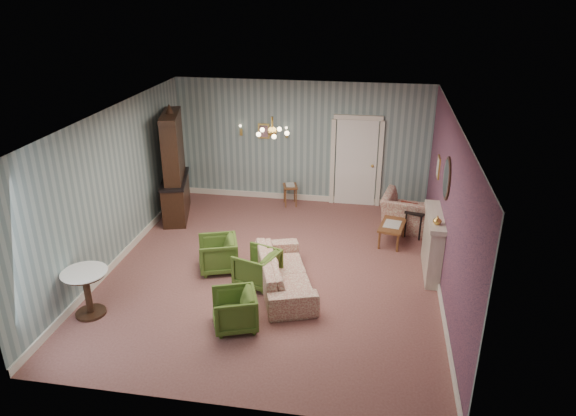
% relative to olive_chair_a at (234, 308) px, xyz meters
% --- Properties ---
extents(floor, '(7.00, 7.00, 0.00)m').
position_rel_olive_chair_a_xyz_m(floor, '(0.26, 1.85, -0.34)').
color(floor, '#84544D').
rests_on(floor, ground).
extents(ceiling, '(7.00, 7.00, 0.00)m').
position_rel_olive_chair_a_xyz_m(ceiling, '(0.26, 1.85, 2.56)').
color(ceiling, white).
rests_on(ceiling, ground).
extents(wall_back, '(6.00, 0.00, 6.00)m').
position_rel_olive_chair_a_xyz_m(wall_back, '(0.26, 5.35, 1.11)').
color(wall_back, slate).
rests_on(wall_back, ground).
extents(wall_front, '(6.00, 0.00, 6.00)m').
position_rel_olive_chair_a_xyz_m(wall_front, '(0.26, -1.65, 1.11)').
color(wall_front, slate).
rests_on(wall_front, ground).
extents(wall_left, '(0.00, 7.00, 7.00)m').
position_rel_olive_chair_a_xyz_m(wall_left, '(-2.74, 1.85, 1.11)').
color(wall_left, slate).
rests_on(wall_left, ground).
extents(wall_right, '(0.00, 7.00, 7.00)m').
position_rel_olive_chair_a_xyz_m(wall_right, '(3.26, 1.85, 1.11)').
color(wall_right, slate).
rests_on(wall_right, ground).
extents(wall_right_floral, '(0.00, 7.00, 7.00)m').
position_rel_olive_chair_a_xyz_m(wall_right_floral, '(3.24, 1.85, 1.11)').
color(wall_right_floral, '#A85460').
rests_on(wall_right_floral, ground).
extents(door, '(1.12, 0.12, 2.16)m').
position_rel_olive_chair_a_xyz_m(door, '(1.56, 5.31, 0.74)').
color(door, white).
rests_on(door, floor).
extents(olive_chair_a, '(0.80, 0.82, 0.67)m').
position_rel_olive_chair_a_xyz_m(olive_chair_a, '(0.00, 0.00, 0.00)').
color(olive_chair_a, '#436021').
rests_on(olive_chair_a, floor).
extents(olive_chair_b, '(0.81, 0.84, 0.69)m').
position_rel_olive_chair_a_xyz_m(olive_chair_b, '(0.06, 1.33, 0.01)').
color(olive_chair_b, '#436021').
rests_on(olive_chair_b, floor).
extents(olive_chair_c, '(0.83, 0.86, 0.71)m').
position_rel_olive_chair_a_xyz_m(olive_chair_c, '(-0.76, 1.69, 0.02)').
color(olive_chair_c, '#436021').
rests_on(olive_chair_c, floor).
extents(sofa_chintz, '(1.25, 2.17, 0.81)m').
position_rel_olive_chair_a_xyz_m(sofa_chintz, '(0.55, 1.28, 0.07)').
color(sofa_chintz, '#95443C').
rests_on(sofa_chintz, floor).
extents(wingback_chair, '(1.30, 0.97, 1.03)m').
position_rel_olive_chair_a_xyz_m(wingback_chair, '(2.82, 4.10, 0.18)').
color(wingback_chair, '#95443C').
rests_on(wingback_chair, floor).
extents(dresser, '(0.91, 1.60, 2.53)m').
position_rel_olive_chair_a_xyz_m(dresser, '(-2.39, 3.91, 0.93)').
color(dresser, black).
rests_on(dresser, floor).
extents(fireplace, '(0.30, 1.40, 1.16)m').
position_rel_olive_chair_a_xyz_m(fireplace, '(3.12, 2.25, 0.24)').
color(fireplace, beige).
rests_on(fireplace, floor).
extents(mantel_vase, '(0.15, 0.15, 0.15)m').
position_rel_olive_chair_a_xyz_m(mantel_vase, '(3.10, 1.85, 0.90)').
color(mantel_vase, gold).
rests_on(mantel_vase, fireplace).
extents(oval_mirror, '(0.04, 0.76, 0.84)m').
position_rel_olive_chair_a_xyz_m(oval_mirror, '(3.22, 2.25, 1.51)').
color(oval_mirror, white).
rests_on(oval_mirror, wall_right).
extents(framed_print, '(0.04, 0.34, 0.42)m').
position_rel_olive_chair_a_xyz_m(framed_print, '(3.23, 3.60, 1.26)').
color(framed_print, gold).
rests_on(framed_print, wall_right).
extents(coffee_table, '(0.61, 0.90, 0.42)m').
position_rel_olive_chair_a_xyz_m(coffee_table, '(2.42, 3.34, -0.12)').
color(coffee_table, brown).
rests_on(coffee_table, floor).
extents(side_table_black, '(0.50, 0.50, 0.59)m').
position_rel_olive_chair_a_xyz_m(side_table_black, '(2.91, 3.74, -0.04)').
color(side_table_black, black).
rests_on(side_table_black, floor).
extents(pedestal_table, '(0.79, 0.79, 0.79)m').
position_rel_olive_chair_a_xyz_m(pedestal_table, '(-2.39, -0.06, 0.06)').
color(pedestal_table, black).
rests_on(pedestal_table, floor).
extents(nesting_table, '(0.42, 0.48, 0.53)m').
position_rel_olive_chair_a_xyz_m(nesting_table, '(0.04, 5.00, -0.07)').
color(nesting_table, brown).
rests_on(nesting_table, floor).
extents(gilt_mirror_back, '(0.28, 0.06, 0.36)m').
position_rel_olive_chair_a_xyz_m(gilt_mirror_back, '(-0.64, 5.31, 1.36)').
color(gilt_mirror_back, gold).
rests_on(gilt_mirror_back, wall_back).
extents(sconce_left, '(0.16, 0.12, 0.30)m').
position_rel_olive_chair_a_xyz_m(sconce_left, '(-1.19, 5.29, 1.36)').
color(sconce_left, gold).
rests_on(sconce_left, wall_back).
extents(sconce_right, '(0.16, 0.12, 0.30)m').
position_rel_olive_chair_a_xyz_m(sconce_right, '(-0.09, 5.29, 1.36)').
color(sconce_right, gold).
rests_on(sconce_right, wall_back).
extents(chandelier, '(0.56, 0.56, 0.36)m').
position_rel_olive_chair_a_xyz_m(chandelier, '(0.26, 1.85, 2.29)').
color(chandelier, gold).
rests_on(chandelier, ceiling).
extents(burgundy_cushion, '(0.41, 0.28, 0.39)m').
position_rel_olive_chair_a_xyz_m(burgundy_cushion, '(2.77, 3.95, 0.14)').
color(burgundy_cushion, maroon).
rests_on(burgundy_cushion, wingback_chair).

